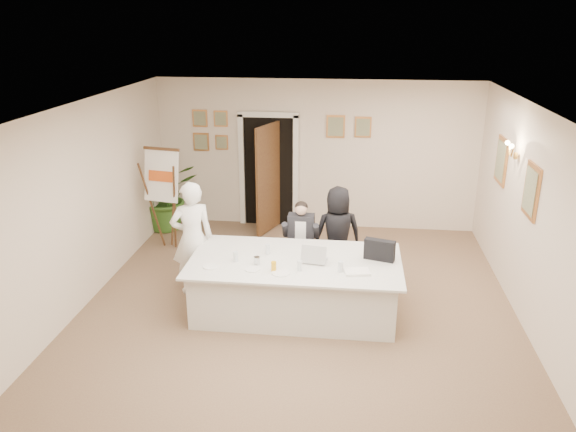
% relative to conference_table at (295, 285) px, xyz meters
% --- Properties ---
extents(floor, '(7.00, 7.00, 0.00)m').
position_rel_conference_table_xyz_m(floor, '(0.03, -0.07, -0.39)').
color(floor, brown).
rests_on(floor, ground).
extents(ceiling, '(6.00, 7.00, 0.02)m').
position_rel_conference_table_xyz_m(ceiling, '(0.03, -0.07, 2.41)').
color(ceiling, white).
rests_on(ceiling, wall_back).
extents(wall_back, '(6.00, 0.10, 2.80)m').
position_rel_conference_table_xyz_m(wall_back, '(0.03, 3.43, 1.01)').
color(wall_back, beige).
rests_on(wall_back, floor).
extents(wall_front, '(6.00, 0.10, 2.80)m').
position_rel_conference_table_xyz_m(wall_front, '(0.03, -3.57, 1.01)').
color(wall_front, beige).
rests_on(wall_front, floor).
extents(wall_left, '(0.10, 7.00, 2.80)m').
position_rel_conference_table_xyz_m(wall_left, '(-2.97, -0.07, 1.01)').
color(wall_left, beige).
rests_on(wall_left, floor).
extents(wall_right, '(0.10, 7.00, 2.80)m').
position_rel_conference_table_xyz_m(wall_right, '(3.03, -0.07, 1.01)').
color(wall_right, beige).
rests_on(wall_right, floor).
extents(doorway, '(1.14, 0.86, 2.20)m').
position_rel_conference_table_xyz_m(doorway, '(-0.85, 3.25, 0.65)').
color(doorway, black).
rests_on(doorway, floor).
extents(pictures_back_wall, '(3.40, 0.06, 0.80)m').
position_rel_conference_table_xyz_m(pictures_back_wall, '(-0.77, 3.40, 1.46)').
color(pictures_back_wall, '#C17E41').
rests_on(pictures_back_wall, wall_back).
extents(pictures_right_wall, '(0.06, 2.20, 0.80)m').
position_rel_conference_table_xyz_m(pictures_right_wall, '(3.00, 1.13, 1.36)').
color(pictures_right_wall, '#C17E41').
rests_on(pictures_right_wall, wall_right).
extents(wall_sconce, '(0.20, 0.30, 0.24)m').
position_rel_conference_table_xyz_m(wall_sconce, '(2.93, 1.13, 1.71)').
color(wall_sconce, gold).
rests_on(wall_sconce, wall_right).
extents(conference_table, '(2.84, 1.51, 0.78)m').
position_rel_conference_table_xyz_m(conference_table, '(0.00, 0.00, 0.00)').
color(conference_table, silver).
rests_on(conference_table, floor).
extents(seated_man, '(0.66, 0.69, 1.27)m').
position_rel_conference_table_xyz_m(seated_man, '(-0.02, 1.02, 0.24)').
color(seated_man, black).
rests_on(seated_man, floor).
extents(flip_chart, '(0.64, 0.44, 1.77)m').
position_rel_conference_table_xyz_m(flip_chart, '(-2.44, 1.99, 0.43)').
color(flip_chart, '#3C1D13').
rests_on(flip_chart, floor).
extents(standing_man, '(0.73, 0.64, 1.69)m').
position_rel_conference_table_xyz_m(standing_man, '(-1.54, 0.43, 0.45)').
color(standing_man, white).
rests_on(standing_man, floor).
extents(standing_woman, '(0.80, 0.60, 1.48)m').
position_rel_conference_table_xyz_m(standing_woman, '(0.53, 1.11, 0.35)').
color(standing_woman, black).
rests_on(standing_woman, floor).
extents(potted_palm, '(1.52, 1.46, 1.30)m').
position_rel_conference_table_xyz_m(potted_palm, '(-2.77, 2.92, 0.26)').
color(potted_palm, '#356421').
rests_on(potted_palm, floor).
extents(laptop, '(0.39, 0.40, 0.28)m').
position_rel_conference_table_xyz_m(laptop, '(0.26, 0.00, 0.52)').
color(laptop, '#B7BABC').
rests_on(laptop, conference_table).
extents(laptop_bag, '(0.42, 0.23, 0.29)m').
position_rel_conference_table_xyz_m(laptop_bag, '(1.12, 0.13, 0.53)').
color(laptop_bag, black).
rests_on(laptop_bag, conference_table).
extents(paper_stack, '(0.35, 0.27, 0.03)m').
position_rel_conference_table_xyz_m(paper_stack, '(0.83, -0.32, 0.40)').
color(paper_stack, white).
rests_on(paper_stack, conference_table).
extents(plate_left, '(0.22, 0.22, 0.01)m').
position_rel_conference_table_xyz_m(plate_left, '(-1.07, -0.36, 0.39)').
color(plate_left, white).
rests_on(plate_left, conference_table).
extents(plate_mid, '(0.26, 0.26, 0.01)m').
position_rel_conference_table_xyz_m(plate_mid, '(-0.52, -0.37, 0.39)').
color(plate_mid, white).
rests_on(plate_mid, conference_table).
extents(plate_near, '(0.28, 0.28, 0.01)m').
position_rel_conference_table_xyz_m(plate_near, '(-0.14, -0.45, 0.39)').
color(plate_near, white).
rests_on(plate_near, conference_table).
extents(glass_a, '(0.07, 0.07, 0.14)m').
position_rel_conference_table_xyz_m(glass_a, '(-0.78, -0.14, 0.45)').
color(glass_a, silver).
rests_on(glass_a, conference_table).
extents(glass_b, '(0.07, 0.07, 0.14)m').
position_rel_conference_table_xyz_m(glass_b, '(0.09, -0.33, 0.45)').
color(glass_b, silver).
rests_on(glass_b, conference_table).
extents(glass_c, '(0.07, 0.07, 0.14)m').
position_rel_conference_table_xyz_m(glass_c, '(0.61, -0.30, 0.45)').
color(glass_c, silver).
rests_on(glass_c, conference_table).
extents(glass_d, '(0.08, 0.08, 0.14)m').
position_rel_conference_table_xyz_m(glass_d, '(-0.40, 0.15, 0.45)').
color(glass_d, silver).
rests_on(glass_d, conference_table).
extents(oj_glass, '(0.08, 0.08, 0.13)m').
position_rel_conference_table_xyz_m(oj_glass, '(-0.24, -0.38, 0.45)').
color(oj_glass, gold).
rests_on(oj_glass, conference_table).
extents(steel_jug, '(0.10, 0.10, 0.11)m').
position_rel_conference_table_xyz_m(steel_jug, '(-0.49, -0.21, 0.44)').
color(steel_jug, silver).
rests_on(steel_jug, conference_table).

